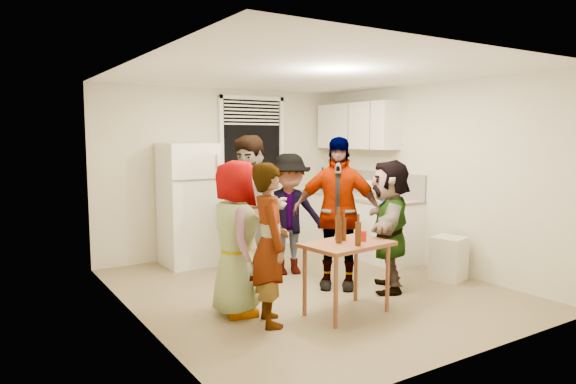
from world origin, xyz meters
TOP-DOWN VIEW (x-y plane):
  - room at (0.00, 0.00)m, footprint 4.00×4.50m
  - window at (0.45, 2.21)m, footprint 1.12×0.10m
  - refrigerator at (-0.75, 1.88)m, footprint 0.70×0.70m
  - counter_lower at (1.70, 1.15)m, footprint 0.60×2.20m
  - countertop at (1.70, 1.15)m, footprint 0.64×2.22m
  - backsplash at (1.99, 1.15)m, footprint 0.03×2.20m
  - upper_cabinets at (1.83, 1.35)m, footprint 0.34×1.60m
  - kettle at (1.65, 1.37)m, footprint 0.29×0.26m
  - paper_towel at (1.68, 0.86)m, footprint 0.11×0.11m
  - wine_bottle at (1.75, 2.13)m, footprint 0.07×0.07m
  - beer_bottle_counter at (1.60, 0.59)m, footprint 0.05×0.05m
  - blue_cup at (1.48, 0.36)m, footprint 0.08×0.08m
  - picture_frame at (1.92, 1.80)m, footprint 0.02×0.16m
  - trash_bin at (1.71, -0.62)m, footprint 0.45×0.45m
  - serving_table at (-0.17, -0.90)m, footprint 0.93×0.67m
  - beer_bottle_table at (-0.17, -0.77)m, footprint 0.07×0.07m
  - red_cup at (0.01, -0.93)m, footprint 0.08×0.08m
  - guest_grey at (-1.11, -0.30)m, footprint 1.72×1.20m
  - guest_stripe at (-0.96, -0.72)m, footprint 1.65×1.01m
  - guest_back_left at (-0.39, 0.65)m, footprint 1.90×1.90m
  - guest_back_right at (0.16, 0.70)m, footprint 1.44×1.81m
  - guest_black at (0.31, -0.12)m, footprint 1.98×2.03m
  - guest_orange at (0.77, -0.53)m, footprint 2.08×2.07m

SIDE VIEW (x-z plane):
  - room at x=0.00m, z-range -1.25..1.25m
  - serving_table at x=-0.17m, z-range -0.37..0.37m
  - guest_grey at x=-1.11m, z-range -0.25..0.25m
  - guest_stripe at x=-0.96m, z-range -0.19..0.19m
  - guest_back_left at x=-0.39m, z-range -0.34..0.34m
  - guest_back_right at x=0.16m, z-range -0.29..0.29m
  - guest_black at x=0.31m, z-range -0.22..0.22m
  - guest_orange at x=0.77m, z-range -0.23..0.23m
  - trash_bin at x=1.71m, z-range -0.02..0.52m
  - counter_lower at x=1.70m, z-range 0.00..0.86m
  - beer_bottle_table at x=-0.17m, z-range 0.61..0.86m
  - red_cup at x=0.01m, z-range 0.68..0.79m
  - refrigerator at x=-0.75m, z-range 0.00..1.70m
  - countertop at x=1.70m, z-range 0.86..0.90m
  - kettle at x=1.65m, z-range 0.80..1.00m
  - wine_bottle at x=1.75m, z-range 0.76..1.04m
  - blue_cup at x=1.48m, z-range 0.84..0.96m
  - paper_towel at x=1.68m, z-range 0.78..1.02m
  - beer_bottle_counter at x=1.60m, z-range 0.80..1.00m
  - picture_frame at x=1.92m, z-range 0.90..1.04m
  - backsplash at x=1.99m, z-range 0.90..1.26m
  - window at x=0.45m, z-range 1.32..2.38m
  - upper_cabinets at x=1.83m, z-range 1.60..2.30m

